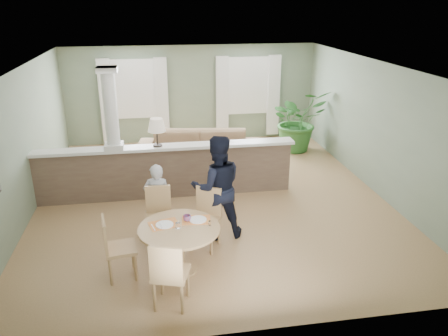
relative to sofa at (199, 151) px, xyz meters
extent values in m
plane|color=tan|center=(0.06, -1.70, -0.44)|extent=(8.00, 8.00, 0.00)
cube|color=gray|center=(0.06, 2.30, 0.91)|extent=(7.00, 0.02, 2.70)
cube|color=gray|center=(-3.44, -1.70, 0.91)|extent=(0.02, 8.00, 2.70)
cube|color=gray|center=(3.56, -1.70, 0.91)|extent=(0.02, 8.00, 2.70)
cube|color=gray|center=(0.06, -5.70, 0.91)|extent=(7.00, 0.02, 2.70)
cube|color=white|center=(0.06, -1.70, 2.26)|extent=(7.00, 8.00, 0.02)
cube|color=white|center=(-1.54, 2.27, 1.11)|extent=(1.10, 0.02, 1.50)
cube|color=white|center=(-1.54, 2.25, 1.11)|extent=(1.22, 0.04, 1.62)
cube|color=white|center=(1.66, 2.27, 1.11)|extent=(1.10, 0.02, 1.50)
cube|color=white|center=(1.66, 2.25, 1.11)|extent=(1.22, 0.04, 1.62)
cube|color=silver|center=(-2.29, 2.18, 0.81)|extent=(0.35, 0.10, 2.30)
cube|color=silver|center=(-0.79, 2.18, 0.81)|extent=(0.35, 0.10, 2.30)
cube|color=silver|center=(0.91, 2.18, 0.81)|extent=(0.35, 0.10, 2.30)
cube|color=silver|center=(2.41, 2.18, 0.81)|extent=(0.35, 0.10, 2.30)
cube|color=brown|center=(-0.84, -1.50, 0.09)|extent=(5.20, 0.22, 1.05)
cube|color=white|center=(-0.84, -1.50, 0.64)|extent=(5.32, 0.36, 0.06)
cube|color=white|center=(-1.84, -1.50, 0.72)|extent=(0.36, 0.36, 0.10)
cylinder|color=white|center=(-1.84, -1.50, 1.47)|extent=(0.26, 0.26, 1.39)
cube|color=white|center=(-1.84, -1.50, 2.21)|extent=(0.38, 0.38, 0.10)
cylinder|color=black|center=(-0.99, -1.50, 0.69)|extent=(0.18, 0.18, 0.03)
cylinder|color=black|center=(-0.99, -1.50, 0.84)|extent=(0.03, 0.03, 0.28)
cone|color=#FBE9CF|center=(-0.99, -1.50, 1.11)|extent=(0.36, 0.36, 0.26)
imported|color=#90694E|center=(0.00, 0.00, 0.00)|extent=(3.12, 1.57, 0.87)
imported|color=#2E6829|center=(2.76, 0.95, 0.39)|extent=(1.76, 1.62, 1.66)
cylinder|color=tan|center=(-0.76, -4.23, -0.42)|extent=(0.51, 0.51, 0.04)
cylinder|color=tan|center=(-0.76, -4.23, -0.07)|extent=(0.14, 0.14, 0.66)
cylinder|color=tan|center=(-0.76, -4.23, 0.28)|extent=(1.21, 1.21, 0.04)
cube|color=#DF5B32|center=(-0.98, -4.10, 0.30)|extent=(0.49, 0.41, 0.01)
cube|color=#DF5B32|center=(-0.49, -4.04, 0.30)|extent=(0.46, 0.36, 0.01)
cylinder|color=white|center=(-0.97, -4.13, 0.31)|extent=(0.26, 0.26, 0.01)
cylinder|color=white|center=(-0.46, -4.05, 0.31)|extent=(0.26, 0.26, 0.01)
cylinder|color=white|center=(-0.78, -4.25, 0.35)|extent=(0.07, 0.07, 0.09)
cube|color=silver|center=(-1.01, -4.19, 0.32)|extent=(0.06, 0.17, 0.00)
cube|color=silver|center=(-1.14, -4.18, 0.31)|extent=(0.06, 0.21, 0.00)
cylinder|color=white|center=(-0.31, -4.24, 0.33)|extent=(0.04, 0.04, 0.07)
cylinder|color=silver|center=(-0.31, -4.24, 0.37)|extent=(0.04, 0.04, 0.01)
imported|color=blue|center=(-0.63, -4.04, 0.35)|extent=(0.15, 0.15, 0.09)
cube|color=tan|center=(-1.05, -3.40, 0.04)|extent=(0.46, 0.46, 0.05)
cylinder|color=tan|center=(-1.23, -3.58, -0.21)|extent=(0.04, 0.04, 0.45)
cylinder|color=tan|center=(-0.87, -3.59, -0.21)|extent=(0.04, 0.04, 0.45)
cylinder|color=tan|center=(-1.22, -3.22, -0.21)|extent=(0.04, 0.04, 0.45)
cylinder|color=tan|center=(-0.86, -3.23, -0.21)|extent=(0.04, 0.04, 0.45)
cube|color=tan|center=(-1.04, -3.20, 0.30)|extent=(0.42, 0.06, 0.49)
cube|color=tan|center=(-0.31, -3.64, 0.06)|extent=(0.62, 0.62, 0.05)
cylinder|color=tan|center=(-0.56, -3.72, -0.20)|extent=(0.04, 0.04, 0.47)
cylinder|color=tan|center=(-0.24, -3.89, -0.20)|extent=(0.04, 0.04, 0.47)
cylinder|color=tan|center=(-0.39, -3.39, -0.20)|extent=(0.04, 0.04, 0.47)
cylinder|color=tan|center=(-0.06, -3.56, -0.20)|extent=(0.04, 0.04, 0.47)
cube|color=tan|center=(-0.22, -3.46, 0.33)|extent=(0.40, 0.24, 0.50)
cube|color=tan|center=(-0.93, -5.01, 0.05)|extent=(0.57, 0.57, 0.05)
cylinder|color=tan|center=(-0.70, -4.88, -0.20)|extent=(0.04, 0.04, 0.47)
cylinder|color=tan|center=(-1.05, -4.78, -0.20)|extent=(0.04, 0.04, 0.47)
cylinder|color=tan|center=(-0.81, -5.24, -0.20)|extent=(0.04, 0.04, 0.47)
cylinder|color=tan|center=(-1.16, -5.13, -0.20)|extent=(0.04, 0.04, 0.47)
cube|color=tan|center=(-0.99, -5.20, 0.32)|extent=(0.43, 0.17, 0.50)
cube|color=tan|center=(-1.62, -4.25, 0.04)|extent=(0.50, 0.50, 0.05)
cylinder|color=tan|center=(-1.42, -4.40, -0.21)|extent=(0.04, 0.04, 0.45)
cylinder|color=tan|center=(-1.47, -4.05, -0.21)|extent=(0.04, 0.04, 0.45)
cylinder|color=tan|center=(-1.77, -4.45, -0.21)|extent=(0.04, 0.04, 0.45)
cylinder|color=tan|center=(-1.83, -4.10, -0.21)|extent=(0.04, 0.04, 0.45)
cube|color=tan|center=(-1.82, -4.28, 0.30)|extent=(0.10, 0.42, 0.48)
imported|color=#A9A8AE|center=(-1.05, -3.04, 0.21)|extent=(0.52, 0.38, 1.30)
imported|color=black|center=(-0.05, -3.27, 0.47)|extent=(0.90, 0.72, 1.82)
camera|label=1|loc=(-1.02, -9.92, 3.45)|focal=35.00mm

